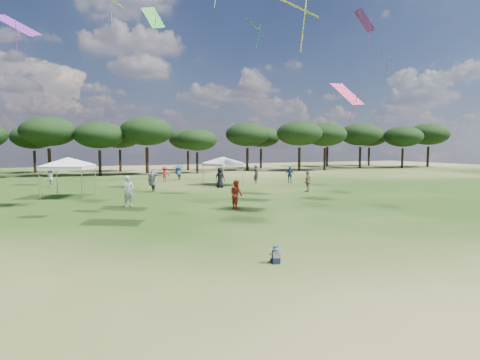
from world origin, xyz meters
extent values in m
plane|color=#2B4815|center=(0.00, 0.00, 0.00)|extent=(140.00, 140.00, 0.00)
cylinder|color=black|center=(-8.39, 45.81, 1.73)|extent=(0.40, 0.40, 3.46)
ellipsoid|color=black|center=(-8.39, 45.81, 5.54)|extent=(6.73, 6.73, 3.63)
cylinder|color=black|center=(-2.58, 44.63, 1.61)|extent=(0.37, 0.37, 3.21)
ellipsoid|color=black|center=(-2.58, 44.63, 5.14)|extent=(6.24, 6.24, 3.36)
cylinder|color=black|center=(3.26, 44.18, 1.78)|extent=(0.41, 0.41, 3.56)
ellipsoid|color=black|center=(3.26, 44.18, 5.69)|extent=(6.91, 6.91, 3.73)
cylinder|color=black|center=(10.19, 44.51, 1.44)|extent=(0.33, 0.33, 2.88)
ellipsoid|color=black|center=(10.19, 44.51, 4.61)|extent=(5.60, 5.60, 3.02)
cylinder|color=black|center=(18.96, 46.98, 1.72)|extent=(0.39, 0.39, 3.44)
ellipsoid|color=black|center=(18.96, 46.98, 5.51)|extent=(6.69, 6.69, 3.60)
cylinder|color=black|center=(25.77, 43.05, 1.77)|extent=(0.40, 0.40, 3.53)
ellipsoid|color=black|center=(25.77, 43.05, 5.65)|extent=(6.86, 6.86, 3.70)
cylinder|color=black|center=(30.65, 43.46, 1.73)|extent=(0.40, 0.40, 3.47)
ellipsoid|color=black|center=(30.65, 43.46, 5.55)|extent=(6.74, 6.74, 3.63)
cylinder|color=black|center=(39.22, 45.46, 1.79)|extent=(0.41, 0.41, 3.57)
ellipsoid|color=black|center=(39.22, 45.46, 5.72)|extent=(6.94, 6.94, 3.74)
cylinder|color=black|center=(46.34, 43.12, 1.68)|extent=(0.38, 0.38, 3.35)
ellipsoid|color=black|center=(46.34, 43.12, 5.37)|extent=(6.51, 6.51, 3.51)
cylinder|color=black|center=(52.84, 43.62, 1.83)|extent=(0.42, 0.42, 3.66)
ellipsoid|color=black|center=(52.84, 43.62, 5.85)|extent=(7.10, 7.10, 3.83)
cylinder|color=black|center=(-10.52, 53.31, 1.56)|extent=(0.36, 0.36, 3.11)
ellipsoid|color=black|center=(-10.52, 53.31, 4.98)|extent=(6.05, 6.05, 3.26)
cylinder|color=black|center=(0.83, 52.52, 1.60)|extent=(0.37, 0.37, 3.20)
ellipsoid|color=black|center=(0.83, 52.52, 5.12)|extent=(6.21, 6.21, 3.35)
cylinder|color=black|center=(10.82, 51.34, 1.50)|extent=(0.34, 0.34, 2.99)
ellipsoid|color=black|center=(10.82, 51.34, 4.79)|extent=(5.81, 5.81, 3.13)
cylinder|color=black|center=(23.62, 51.75, 1.66)|extent=(0.38, 0.38, 3.31)
ellipsoid|color=black|center=(23.62, 51.75, 5.30)|extent=(6.43, 6.43, 3.47)
cylinder|color=black|center=(37.30, 52.12, 1.82)|extent=(0.42, 0.42, 3.64)
ellipsoid|color=black|center=(37.30, 52.12, 5.82)|extent=(7.06, 7.06, 3.81)
cylinder|color=black|center=(46.40, 51.51, 1.73)|extent=(0.40, 0.40, 3.46)
ellipsoid|color=black|center=(46.40, 51.51, 5.53)|extent=(6.72, 6.72, 3.62)
cylinder|color=gray|center=(-8.16, 21.82, 1.13)|extent=(0.06, 0.06, 2.27)
cylinder|color=gray|center=(-5.47, 20.77, 1.13)|extent=(0.06, 0.06, 2.27)
cylinder|color=gray|center=(-7.11, 24.52, 1.13)|extent=(0.06, 0.06, 2.27)
cylinder|color=gray|center=(-4.41, 23.46, 1.13)|extent=(0.06, 0.06, 2.27)
cube|color=white|center=(-6.29, 22.64, 2.22)|extent=(3.96, 3.96, 0.25)
pyramid|color=white|center=(-6.29, 22.64, 2.94)|extent=(5.80, 5.80, 0.60)
cylinder|color=gray|center=(6.76, 25.45, 1.02)|extent=(0.06, 0.06, 2.04)
cylinder|color=gray|center=(9.24, 26.59, 1.02)|extent=(0.06, 0.06, 2.04)
cylinder|color=gray|center=(5.62, 27.92, 1.02)|extent=(0.06, 0.06, 2.04)
cylinder|color=gray|center=(8.09, 29.06, 1.02)|extent=(0.06, 0.06, 2.04)
cube|color=white|center=(7.43, 27.26, 1.99)|extent=(3.83, 3.83, 0.25)
pyramid|color=white|center=(7.43, 27.26, 2.71)|extent=(5.33, 5.33, 0.60)
cube|color=black|center=(-0.27, 2.21, 0.09)|extent=(0.30, 0.30, 0.19)
cube|color=black|center=(-0.30, 2.40, 0.05)|extent=(0.14, 0.24, 0.10)
cube|color=black|center=(-0.14, 2.35, 0.05)|extent=(0.14, 0.24, 0.10)
cube|color=white|center=(-0.27, 2.21, 0.30)|extent=(0.27, 0.22, 0.24)
cylinder|color=white|center=(-0.39, 2.31, 0.30)|extent=(0.14, 0.25, 0.15)
cylinder|color=white|center=(-0.11, 2.23, 0.30)|extent=(0.14, 0.25, 0.15)
sphere|color=#E0B293|center=(-0.27, 2.21, 0.46)|extent=(0.17, 0.17, 0.17)
cone|color=teal|center=(-0.27, 2.21, 0.50)|extent=(0.28, 0.28, 0.03)
cylinder|color=teal|center=(-0.27, 2.21, 0.54)|extent=(0.18, 0.18, 0.07)
imported|color=navy|center=(4.98, 34.67, 0.90)|extent=(2.13, 1.79, 1.79)
imported|color=maroon|center=(2.98, 32.71, 0.80)|extent=(1.15, 0.84, 1.60)
imported|color=#535358|center=(-0.05, 23.72, 0.92)|extent=(1.51, 2.30, 1.83)
imported|color=black|center=(6.23, 24.81, 0.92)|extent=(1.07, 1.03, 1.84)
imported|color=#AE341D|center=(2.92, 13.09, 0.88)|extent=(0.76, 0.92, 1.76)
imported|color=#34343A|center=(11.07, 27.43, 0.93)|extent=(0.45, 0.68, 1.85)
imported|color=navy|center=(14.39, 26.34, 0.84)|extent=(1.00, 0.96, 1.68)
imported|color=beige|center=(-7.92, 31.12, 0.84)|extent=(0.75, 0.90, 1.67)
imported|color=beige|center=(-2.90, 16.44, 0.96)|extent=(0.82, 0.69, 1.92)
imported|color=olive|center=(11.62, 18.80, 0.87)|extent=(1.07, 0.94, 1.74)
plane|color=#1679A9|center=(14.98, 14.41, 10.54)|extent=(2.37, 2.36, 1.42)
plane|color=#D9FF1A|center=(2.90, 6.51, 9.76)|extent=(3.07, 2.77, 1.54)
plane|color=#732595|center=(-8.61, 16.68, 10.36)|extent=(2.61, 2.29, 1.67)
plane|color=#1A861C|center=(0.96, 27.15, 14.92)|extent=(2.56, 1.45, 2.34)
plane|color=green|center=(8.42, 22.14, 13.68)|extent=(2.17, 2.56, 1.80)
plane|color=#752596|center=(17.61, 19.51, 14.54)|extent=(2.07, 2.27, 1.99)
plane|color=#E63968|center=(10.72, 12.83, 7.18)|extent=(2.79, 2.30, 1.72)
camera|label=1|loc=(-6.30, -8.90, 3.76)|focal=30.00mm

